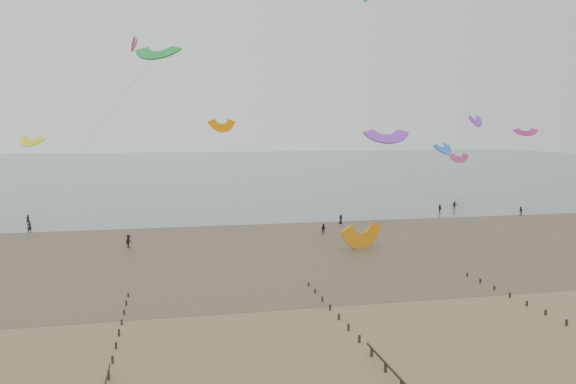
{
  "coord_description": "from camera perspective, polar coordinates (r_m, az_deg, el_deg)",
  "views": [
    {
      "loc": [
        -9.86,
        -42.81,
        16.21
      ],
      "look_at": [
        5.22,
        28.0,
        8.0
      ],
      "focal_mm": 35.0,
      "sensor_mm": 36.0,
      "label": 1
    }
  ],
  "objects": [
    {
      "name": "ground",
      "position": [
        46.82,
        0.91,
        -13.79
      ],
      "size": [
        500.0,
        500.0,
        0.0
      ],
      "primitive_type": "plane",
      "color": "brown",
      "rests_on": "ground"
    },
    {
      "name": "sea_and_shore",
      "position": [
        79.1,
        -7.61,
        -5.41
      ],
      "size": [
        500.0,
        665.0,
        0.03
      ],
      "color": "#475654",
      "rests_on": "ground"
    },
    {
      "name": "kitesurfer_lead",
      "position": [
        96.71,
        -24.77,
        -3.22
      ],
      "size": [
        0.75,
        0.57,
        1.86
      ],
      "primitive_type": "imported",
      "rotation": [
        0.0,
        0.0,
        2.94
      ],
      "color": "black",
      "rests_on": "ground"
    },
    {
      "name": "kitesurfers",
      "position": [
        95.47,
        2.78,
        -2.79
      ],
      "size": [
        108.36,
        26.27,
        1.88
      ],
      "color": "black",
      "rests_on": "ground"
    },
    {
      "name": "grounded_kite",
      "position": [
        77.7,
        7.56,
        -5.63
      ],
      "size": [
        8.14,
        7.54,
        3.59
      ],
      "primitive_type": null,
      "rotation": [
        1.54,
        0.0,
        0.49
      ],
      "color": "orange",
      "rests_on": "ground"
    },
    {
      "name": "kites_airborne",
      "position": [
        131.84,
        -12.46,
        8.57
      ],
      "size": [
        225.13,
        106.6,
        42.13
      ],
      "color": "yellow",
      "rests_on": "ground"
    }
  ]
}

